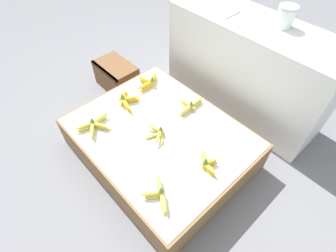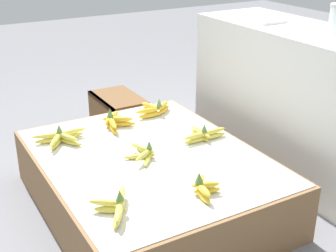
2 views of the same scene
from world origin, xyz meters
TOP-DOWN VIEW (x-y plane):
  - ground_plane at (0.00, 0.00)m, footprint 10.00×10.00m
  - display_platform at (0.00, 0.00)m, footprint 1.21×0.97m
  - back_vendor_table at (0.05, 0.89)m, footprint 1.35×0.46m
  - wooden_crate at (-0.89, 0.24)m, footprint 0.40×0.26m
  - banana_bunch_front_left at (-0.34, -0.31)m, footprint 0.17×0.27m
  - banana_bunch_front_midright at (0.36, -0.33)m, footprint 0.23×0.18m
  - banana_bunch_middle_left at (-0.39, -0.00)m, footprint 0.23×0.17m
  - banana_bunch_middle_midleft at (0.01, -0.03)m, footprint 0.21×0.16m
  - banana_bunch_middle_midright at (0.41, 0.03)m, footprint 0.18×0.12m
  - banana_bunch_back_left at (-0.44, 0.27)m, footprint 0.15×0.25m
  - banana_bunch_back_midleft at (-0.02, 0.32)m, footprint 0.17×0.25m
  - foam_tray_white at (-0.23, 0.83)m, footprint 0.20×0.17m

SIDE VIEW (x-z plane):
  - ground_plane at x=0.00m, z-range 0.00..0.00m
  - wooden_crate at x=-0.89m, z-range 0.00..0.25m
  - display_platform at x=0.00m, z-range 0.00..0.28m
  - banana_bunch_middle_midleft at x=0.01m, z-range 0.26..0.35m
  - banana_bunch_front_left at x=-0.34m, z-range 0.26..0.35m
  - banana_bunch_back_midleft at x=-0.02m, z-range 0.26..0.35m
  - banana_bunch_front_midright at x=0.36m, z-range 0.26..0.36m
  - banana_bunch_back_left at x=-0.44m, z-range 0.26..0.36m
  - banana_bunch_middle_midright at x=0.41m, z-range 0.26..0.36m
  - banana_bunch_middle_left at x=-0.39m, z-range 0.26..0.36m
  - back_vendor_table at x=0.05m, z-range 0.00..0.78m
  - foam_tray_white at x=-0.23m, z-range 0.78..0.80m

